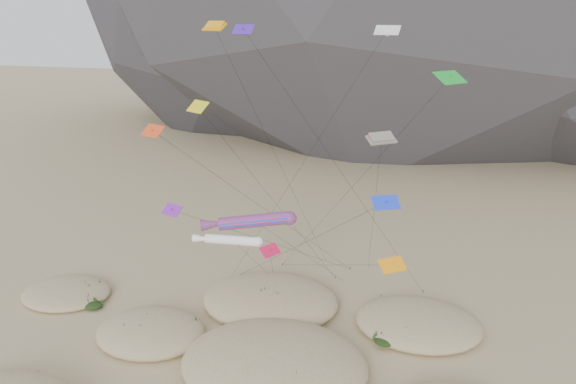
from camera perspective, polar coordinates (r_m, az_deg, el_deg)
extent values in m
ellipsoid|color=#CCB789|center=(56.81, -13.75, -13.65)|extent=(10.65, 9.05, 2.49)
ellipsoid|color=#CCB789|center=(50.60, -1.41, -17.03)|extent=(16.42, 13.96, 3.57)
ellipsoid|color=#CCB789|center=(60.48, -1.79, -10.92)|extent=(14.56, 12.38, 3.05)
ellipsoid|color=#CCB789|center=(58.12, 13.08, -12.84)|extent=(12.37, 10.52, 2.45)
ellipsoid|color=#CCB789|center=(67.13, -21.58, -9.49)|extent=(9.84, 8.36, 1.70)
ellipsoid|color=black|center=(52.92, -24.82, -17.16)|extent=(2.19, 1.87, 0.66)
ellipsoid|color=black|center=(57.22, -14.72, -13.21)|extent=(3.12, 2.67, 0.93)
ellipsoid|color=black|center=(56.86, -10.88, -13.25)|extent=(2.43, 2.08, 0.73)
ellipsoid|color=black|center=(48.73, -0.41, -18.14)|extent=(3.39, 2.90, 1.02)
ellipsoid|color=black|center=(49.66, 3.68, -17.55)|extent=(2.56, 2.19, 0.77)
ellipsoid|color=black|center=(49.62, -3.14, -17.71)|extent=(2.54, 2.17, 0.76)
ellipsoid|color=black|center=(59.14, -1.75, -11.28)|extent=(2.98, 2.55, 0.89)
ellipsoid|color=black|center=(59.24, -1.28, -11.33)|extent=(2.63, 2.25, 0.79)
ellipsoid|color=black|center=(56.12, 12.81, -13.83)|extent=(2.48, 2.12, 0.74)
ellipsoid|color=black|center=(54.59, 9.79, -14.72)|extent=(1.98, 1.69, 0.59)
ellipsoid|color=black|center=(67.00, -19.54, -9.19)|extent=(2.01, 1.72, 0.60)
ellipsoid|color=black|center=(63.49, -19.16, -10.80)|extent=(2.06, 1.76, 0.62)
cylinder|color=#3F2D1E|center=(66.80, -1.49, -8.51)|extent=(0.08, 0.08, 0.30)
cylinder|color=#3F2D1E|center=(65.56, -0.17, -9.04)|extent=(0.08, 0.08, 0.30)
cylinder|color=#3F2D1E|center=(66.68, 4.85, -8.63)|extent=(0.08, 0.08, 0.30)
cylinder|color=#3F2D1E|center=(69.06, 6.34, -7.70)|extent=(0.08, 0.08, 0.30)
cylinder|color=#3F2D1E|center=(63.33, 9.43, -10.32)|extent=(0.08, 0.08, 0.30)
cylinder|color=#3F2D1E|center=(69.72, -0.58, -7.33)|extent=(0.08, 0.08, 0.30)
cylinder|color=#3F2D1E|center=(65.14, 13.57, -9.76)|extent=(0.08, 0.08, 0.30)
cylinder|color=#3F2D1E|center=(66.35, -5.99, -8.80)|extent=(0.08, 0.08, 0.30)
cylinder|color=#F23819|center=(53.18, -3.44, -2.95)|extent=(6.93, 3.02, 1.94)
sphere|color=#F23819|center=(52.97, 0.20, -2.69)|extent=(1.30, 1.30, 1.30)
cone|color=#F23819|center=(53.66, -7.41, -3.27)|extent=(3.00, 1.82, 1.39)
cylinder|color=black|center=(59.48, 1.60, -6.30)|extent=(6.83, 11.60, 10.93)
cylinder|color=white|center=(51.11, -5.74, -4.89)|extent=(5.28, 1.20, 1.19)
sphere|color=white|center=(50.04, -3.05, -5.08)|extent=(0.87, 0.87, 0.87)
cone|color=white|center=(52.43, -8.57, -4.72)|extent=(2.17, 0.90, 0.89)
cylinder|color=black|center=(58.60, -3.27, -7.16)|extent=(0.13, 12.79, 10.10)
cube|color=orange|center=(56.44, -7.49, 16.29)|extent=(2.74, 1.93, 0.76)
cube|color=orange|center=(56.44, -7.50, 16.49)|extent=(2.30, 1.57, 0.73)
cylinder|color=black|center=(62.10, -1.05, 3.29)|extent=(9.19, 11.27, 28.41)
cube|color=#FF501A|center=(45.51, 9.48, 5.30)|extent=(2.54, 2.34, 0.67)
cube|color=#FF501A|center=(45.47, 9.50, 5.58)|extent=(2.12, 1.94, 0.67)
cylinder|color=black|center=(56.98, 8.67, -2.65)|extent=(2.74, 17.85, 20.07)
cube|color=#E34215|center=(49.20, -13.58, 6.06)|extent=(2.41, 1.83, 0.88)
cube|color=#E34215|center=(49.23, -13.57, 5.89)|extent=(0.35, 0.36, 0.73)
cylinder|color=black|center=(57.88, -1.95, -2.06)|extent=(14.27, 19.75, 20.09)
cube|color=purple|center=(51.89, -11.70, -1.80)|extent=(2.20, 1.63, 0.84)
cube|color=purple|center=(51.94, -11.69, -1.96)|extent=(0.32, 0.35, 0.67)
cylinder|color=black|center=(59.69, -1.42, -5.28)|extent=(13.60, 18.51, 12.62)
cube|color=#E01549|center=(49.33, -1.82, -5.96)|extent=(1.74, 2.08, 0.78)
cube|color=#E01549|center=(49.39, -1.82, -6.12)|extent=(0.34, 0.33, 0.63)
cylinder|color=black|center=(58.07, -1.63, -7.47)|extent=(4.18, 14.18, 9.82)
cube|color=#1C3AF2|center=(43.54, 9.92, -1.06)|extent=(2.36, 1.91, 0.84)
cube|color=#1C3AF2|center=(43.59, 9.91, -1.25)|extent=(0.35, 0.35, 0.71)
cylinder|color=black|center=(54.34, 0.35, -5.84)|extent=(18.83, 13.89, 15.80)
cube|color=green|center=(46.22, 16.14, 11.11)|extent=(2.76, 2.91, 0.89)
cube|color=green|center=(46.24, 16.13, 10.92)|extent=(0.37, 0.38, 0.91)
cylinder|color=black|center=(56.69, 6.03, -0.05)|extent=(17.99, 14.69, 24.84)
cube|color=silver|center=(52.81, 10.05, 15.89)|extent=(2.33, 1.37, 0.83)
cube|color=silver|center=(52.81, 10.04, 15.73)|extent=(0.29, 0.26, 0.77)
cylinder|color=black|center=(57.67, 1.01, 2.09)|extent=(17.05, 2.53, 28.18)
cube|color=#411DA9|center=(49.70, -4.55, 16.15)|extent=(1.90, 1.01, 0.82)
cube|color=#411DA9|center=(49.71, -4.55, 15.98)|extent=(0.24, 0.31, 0.61)
cylinder|color=black|center=(55.31, 5.85, 1.39)|extent=(16.39, 11.47, 28.31)
cube|color=yellow|center=(47.83, -9.15, 8.56)|extent=(2.30, 1.92, 0.89)
cube|color=yellow|center=(47.85, -9.14, 8.38)|extent=(0.37, 0.39, 0.69)
cylinder|color=black|center=(56.24, -0.99, -1.52)|extent=(9.13, 16.01, 22.19)
cube|color=orange|center=(46.79, 10.55, -7.30)|extent=(2.45, 2.29, 0.85)
cube|color=orange|center=(46.86, 10.54, -7.47)|extent=(0.37, 0.37, 0.76)
cylinder|color=black|center=(58.02, 3.89, -7.40)|extent=(14.72, 18.24, 10.06)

